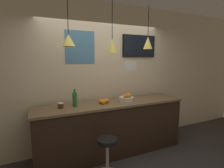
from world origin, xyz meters
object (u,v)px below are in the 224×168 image
at_px(spread_jar, 61,106).
at_px(mounted_tv, 139,46).
at_px(fruit_bowl, 127,98).
at_px(juice_bottle, 75,99).
at_px(bar_stool, 107,155).

relative_size(spread_jar, mounted_tv, 0.12).
height_order(fruit_bowl, spread_jar, fruit_bowl).
bearing_deg(juice_bottle, fruit_bowl, -0.74).
height_order(bar_stool, fruit_bowl, fruit_bowl).
bearing_deg(spread_jar, fruit_bowl, -0.60).
bearing_deg(mounted_tv, fruit_bowl, -143.03).
height_order(fruit_bowl, mounted_tv, mounted_tv).
height_order(bar_stool, juice_bottle, juice_bottle).
distance_m(fruit_bowl, spread_jar, 1.25).
bearing_deg(mounted_tv, bar_stool, -139.76).
xyz_separation_m(bar_stool, mounted_tv, (1.19, 1.01, 1.72)).
height_order(juice_bottle, mounted_tv, mounted_tv).
distance_m(juice_bottle, spread_jar, 0.25).
bearing_deg(fruit_bowl, mounted_tv, 36.97).
height_order(fruit_bowl, juice_bottle, juice_bottle).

